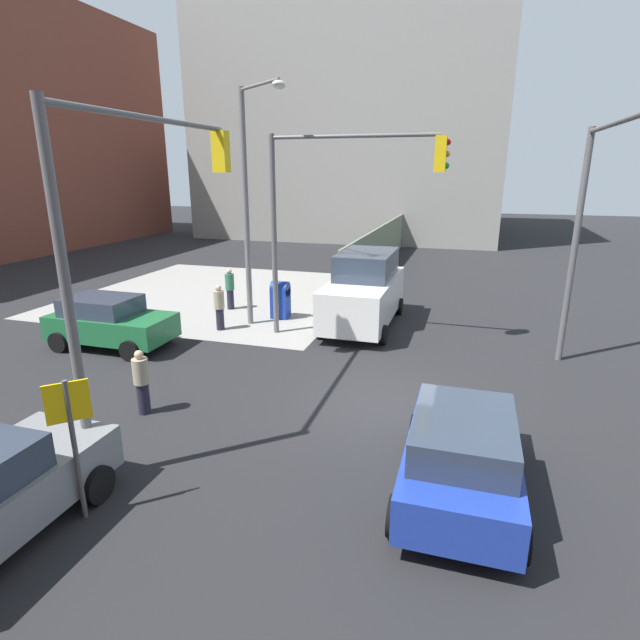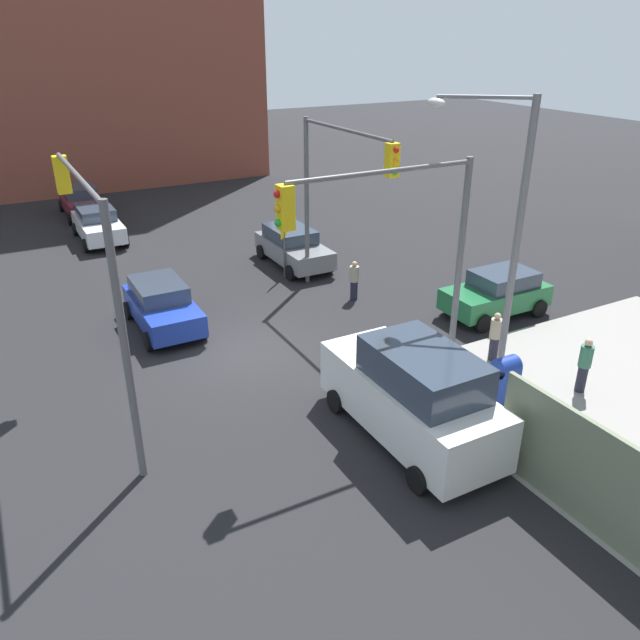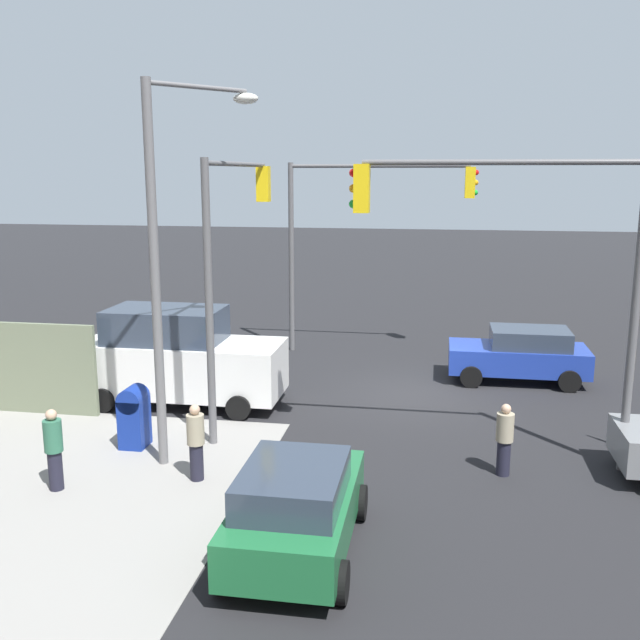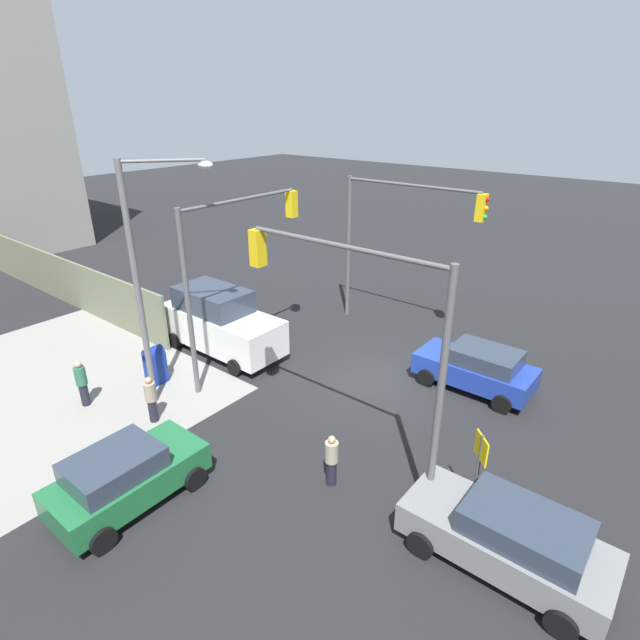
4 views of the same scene
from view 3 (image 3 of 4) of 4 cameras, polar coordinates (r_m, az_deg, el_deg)
The scene contains 12 objects.
ground_plane at distance 20.49m, azimuth 7.61°, elevation -5.93°, with size 120.00×120.00×0.00m, color black.
traffic_signal_nw_corner at distance 15.19m, azimuth 15.86°, elevation 5.54°, with size 5.96×0.36×6.50m.
traffic_signal_se_corner at distance 24.21m, azimuth 3.39°, elevation 8.17°, with size 6.31×0.36×6.50m.
traffic_signal_ne_corner at distance 17.93m, azimuth -6.88°, elevation 6.71°, with size 0.36×5.54×6.50m.
street_lamp_corner at distance 15.13m, azimuth -11.95°, elevation 5.87°, with size 1.86×2.17×8.00m.
mailbox_blue at distance 16.91m, azimuth -14.66°, elevation -7.36°, with size 0.56×0.64×1.43m.
sedan_green at distance 12.01m, azimuth -1.92°, elevation -14.69°, with size 2.02×3.82×1.62m.
sedan_blue at distance 22.19m, azimuth 15.75°, elevation -2.63°, with size 4.06×2.02×1.62m.
van_white_delivery at distance 19.62m, azimuth -11.21°, elevation -2.95°, with size 5.40×2.32×2.62m.
pedestrian_crossing at distance 15.14m, azimuth -20.52°, elevation -9.60°, with size 0.36×0.36×1.67m.
pedestrian_waiting at distance 14.86m, azimuth -9.90°, elevation -9.55°, with size 0.36×0.36×1.61m.
pedestrian_walking_north at distance 15.37m, azimuth 14.54°, elevation -9.18°, with size 0.36×0.36×1.54m.
Camera 3 is at (-0.54, 19.52, 6.19)m, focal length 40.00 mm.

